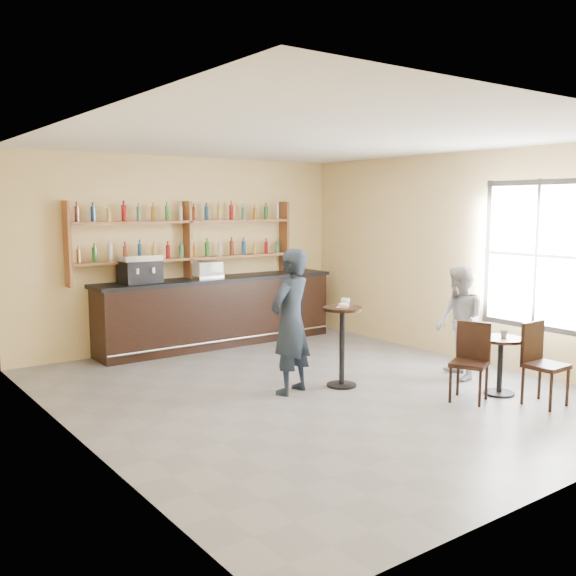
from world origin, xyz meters
TOP-DOWN VIEW (x-y plane):
  - floor at (0.00, 0.00)m, footprint 7.00×7.00m
  - ceiling at (0.00, 0.00)m, footprint 7.00×7.00m
  - wall_back at (0.00, 3.50)m, footprint 7.00×0.00m
  - wall_left at (-3.00, 0.00)m, footprint 0.00×7.00m
  - wall_right at (3.00, 0.00)m, footprint 0.00×7.00m
  - window_pane at (2.99, -1.20)m, footprint 0.00×2.00m
  - window_frame at (2.99, -1.20)m, footprint 0.04×1.70m
  - shelf_unit at (0.00, 3.37)m, footprint 4.00×0.26m
  - liquor_bottles at (0.00, 3.37)m, footprint 3.68×0.10m
  - bar_counter at (0.44, 3.15)m, footprint 4.33×0.85m
  - espresso_machine at (-0.96, 3.15)m, footprint 0.65×0.44m
  - pastry_case at (0.23, 3.15)m, footprint 0.49×0.40m
  - pedestal_table at (0.47, -0.04)m, footprint 0.55×0.55m
  - napkin at (0.47, -0.04)m, footprint 0.20×0.20m
  - donut at (0.48, -0.05)m, footprint 0.16×0.16m
  - cup_pedestal at (0.61, 0.06)m, footprint 0.16×0.16m
  - man_main at (-0.25, 0.13)m, footprint 0.78×0.63m
  - cafe_table at (1.84, -1.50)m, footprint 0.72×0.72m
  - cup_cafe at (1.89, -1.50)m, footprint 0.13×0.13m
  - chair_west at (1.29, -1.45)m, footprint 0.55×0.55m
  - chair_south at (1.89, -2.10)m, footprint 0.44×0.44m
  - patron_second at (2.02, -0.70)m, footprint 0.89×0.96m

SIDE VIEW (x-z plane):
  - floor at x=0.00m, z-range 0.00..0.00m
  - cafe_table at x=1.84m, z-range 0.00..0.73m
  - chair_west at x=1.29m, z-range 0.00..0.96m
  - chair_south at x=1.89m, z-range 0.00..0.99m
  - pedestal_table at x=0.47m, z-range 0.00..1.06m
  - bar_counter at x=0.44m, z-range 0.00..1.17m
  - cup_cafe at x=1.89m, z-range 0.73..0.82m
  - patron_second at x=2.02m, z-range 0.00..1.57m
  - man_main at x=-0.25m, z-range 0.00..1.85m
  - napkin at x=0.47m, z-range 1.06..1.07m
  - donut at x=0.48m, z-range 1.07..1.11m
  - cup_pedestal at x=0.61m, z-range 1.06..1.16m
  - pastry_case at x=0.23m, z-range 1.17..1.45m
  - espresso_machine at x=-0.96m, z-range 1.17..1.61m
  - wall_back at x=0.00m, z-range -1.90..5.10m
  - wall_left at x=-3.00m, z-range -1.90..5.10m
  - wall_right at x=3.00m, z-range -1.90..5.10m
  - window_frame at x=2.99m, z-range 0.65..2.75m
  - window_pane at x=2.99m, z-range 0.70..2.70m
  - shelf_unit at x=0.00m, z-range 1.11..2.51m
  - liquor_bottles at x=0.00m, z-range 1.48..2.48m
  - ceiling at x=0.00m, z-range 3.20..3.20m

